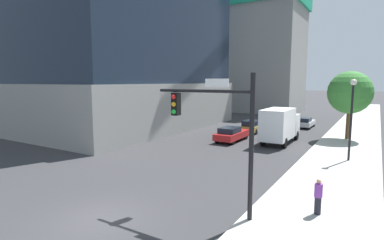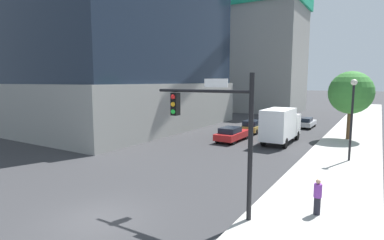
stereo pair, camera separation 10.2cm
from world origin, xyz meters
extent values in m
plane|color=#333335|center=(0.00, 0.00, 0.00)|extent=(400.00, 400.00, 0.00)
cube|color=#B2AFA8|center=(7.83, 20.00, 0.07)|extent=(5.23, 120.00, 0.15)
cube|color=gray|center=(-18.05, 20.75, 2.81)|extent=(18.01, 26.46, 5.63)
cube|color=gray|center=(-10.23, 50.71, 11.34)|extent=(14.61, 13.37, 22.69)
cube|color=#1E9E70|center=(-10.23, 50.71, 21.19)|extent=(15.48, 14.17, 3.00)
cube|color=gold|center=(-5.85, 46.70, 15.35)|extent=(0.90, 0.90, 30.70)
cylinder|color=black|center=(5.62, 3.10, 3.20)|extent=(0.20, 0.20, 6.09)
cylinder|color=black|center=(3.33, 3.10, 5.48)|extent=(4.57, 0.14, 0.14)
cube|color=black|center=(1.92, 3.10, 4.85)|extent=(0.32, 0.36, 1.05)
sphere|color=red|center=(1.92, 2.91, 5.19)|extent=(0.22, 0.22, 0.22)
sphere|color=orange|center=(1.92, 2.91, 4.85)|extent=(0.22, 0.22, 0.22)
sphere|color=green|center=(1.92, 2.91, 4.51)|extent=(0.22, 0.22, 0.22)
cube|color=white|center=(4.02, 3.10, 5.83)|extent=(1.10, 0.04, 0.36)
cylinder|color=black|center=(8.34, 16.02, 2.90)|extent=(0.16, 0.16, 5.50)
sphere|color=silver|center=(8.34, 16.02, 5.83)|extent=(0.44, 0.44, 0.44)
cylinder|color=brown|center=(7.50, 25.24, 1.69)|extent=(0.36, 0.36, 3.07)
sphere|color=#387F33|center=(7.50, 25.24, 4.80)|extent=(4.20, 4.20, 4.20)
cube|color=#B7B7BC|center=(2.12, 31.99, 0.57)|extent=(1.85, 4.34, 0.55)
cube|color=#19212D|center=(2.12, 31.22, 1.10)|extent=(1.56, 2.07, 0.50)
cylinder|color=black|center=(1.31, 33.46, 0.34)|extent=(0.22, 0.69, 0.69)
cylinder|color=black|center=(2.94, 33.46, 0.34)|extent=(0.22, 0.69, 0.69)
cylinder|color=black|center=(1.31, 30.51, 0.34)|extent=(0.22, 0.69, 0.69)
cylinder|color=black|center=(2.94, 30.51, 0.34)|extent=(0.22, 0.69, 0.69)
cube|color=#AD8938|center=(-2.23, 25.02, 0.58)|extent=(1.76, 4.50, 0.62)
cube|color=#19212D|center=(-2.23, 24.25, 1.18)|extent=(1.48, 2.32, 0.58)
cylinder|color=black|center=(-3.01, 26.54, 0.32)|extent=(0.22, 0.64, 0.64)
cylinder|color=black|center=(-1.46, 26.54, 0.32)|extent=(0.22, 0.64, 0.64)
cylinder|color=black|center=(-3.01, 23.49, 0.32)|extent=(0.22, 0.64, 0.64)
cylinder|color=black|center=(-1.46, 23.49, 0.32)|extent=(0.22, 0.64, 0.64)
cube|color=red|center=(-2.23, 18.86, 0.62)|extent=(1.89, 4.70, 0.61)
cube|color=#19212D|center=(-2.23, 18.30, 1.18)|extent=(1.59, 2.18, 0.52)
cylinder|color=black|center=(-3.07, 20.46, 0.36)|extent=(0.22, 0.72, 0.72)
cylinder|color=black|center=(-1.40, 20.46, 0.36)|extent=(0.22, 0.72, 0.72)
cylinder|color=black|center=(-3.07, 17.26, 0.36)|extent=(0.22, 0.72, 0.72)
cylinder|color=black|center=(-1.40, 17.26, 0.36)|extent=(0.22, 0.72, 0.72)
cube|color=silver|center=(2.12, 22.74, 1.58)|extent=(2.23, 1.82, 2.03)
cube|color=white|center=(2.12, 19.41, 1.96)|extent=(2.23, 4.54, 2.80)
cylinder|color=black|center=(1.14, 22.74, 0.47)|extent=(0.30, 0.93, 0.93)
cylinder|color=black|center=(3.10, 22.74, 0.47)|extent=(0.30, 0.93, 0.93)
cylinder|color=black|center=(1.14, 18.28, 0.47)|extent=(0.30, 0.93, 0.93)
cylinder|color=black|center=(3.10, 18.28, 0.47)|extent=(0.30, 0.93, 0.93)
cylinder|color=black|center=(7.95, 5.13, 0.54)|extent=(0.28, 0.28, 0.77)
cylinder|color=purple|center=(7.95, 5.13, 1.22)|extent=(0.34, 0.34, 0.60)
sphere|color=tan|center=(7.95, 5.13, 1.63)|extent=(0.21, 0.21, 0.21)
camera|label=1|loc=(9.87, -8.46, 5.90)|focal=28.36mm
camera|label=2|loc=(9.95, -8.40, 5.90)|focal=28.36mm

